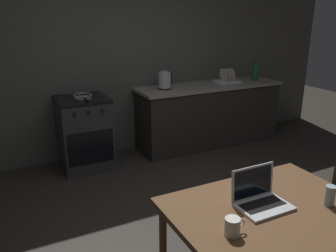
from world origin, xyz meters
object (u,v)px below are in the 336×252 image
at_px(dining_table, 270,219).
at_px(frying_pan, 83,96).
at_px(dish_rack, 227,79).
at_px(bottle, 255,71).
at_px(drinking_glass, 330,196).
at_px(stove_oven, 84,133).
at_px(electric_kettle, 165,81).
at_px(coffee_mug, 233,227).
at_px(laptop, 260,199).

xyz_separation_m(dining_table, frying_pan, (-0.48, 2.71, 0.25)).
bearing_deg(dish_rack, frying_pan, -179.20).
xyz_separation_m(bottle, drinking_glass, (-1.76, -2.81, -0.23)).
bearing_deg(dish_rack, stove_oven, -179.93).
distance_m(dining_table, electric_kettle, 2.83).
bearing_deg(drinking_glass, dining_table, 160.26).
bearing_deg(electric_kettle, bottle, -1.93).
distance_m(drinking_glass, dish_rack, 3.14).
relative_size(coffee_mug, drinking_glass, 0.96).
distance_m(bottle, drinking_glass, 3.33).
relative_size(drinking_glass, dish_rack, 0.38).
relative_size(electric_kettle, dish_rack, 0.71).
bearing_deg(dining_table, coffee_mug, -164.52).
height_order(laptop, drinking_glass, laptop).
bearing_deg(coffee_mug, dining_table, 15.48).
bearing_deg(electric_kettle, stove_oven, -179.87).
height_order(electric_kettle, frying_pan, electric_kettle).
xyz_separation_m(frying_pan, coffee_mug, (0.12, -2.81, -0.13)).
relative_size(stove_oven, frying_pan, 2.23).
bearing_deg(frying_pan, stove_oven, 110.94).
height_order(bottle, frying_pan, bottle).
bearing_deg(frying_pan, electric_kettle, 1.54).
height_order(stove_oven, frying_pan, frying_pan).
height_order(laptop, frying_pan, laptop).
bearing_deg(frying_pan, laptop, -80.39).
distance_m(dining_table, laptop, 0.14).
xyz_separation_m(coffee_mug, dish_rack, (2.01, 2.84, 0.15)).
height_order(drinking_glass, dish_rack, dish_rack).
bearing_deg(laptop, coffee_mug, -141.36).
relative_size(dining_table, laptop, 3.78).
relative_size(stove_oven, electric_kettle, 3.68).
relative_size(stove_oven, dish_rack, 2.63).
height_order(stove_oven, drinking_glass, stove_oven).
bearing_deg(laptop, bottle, 62.78).
relative_size(dining_table, dish_rack, 3.56).
relative_size(stove_oven, laptop, 2.79).
height_order(stove_oven, electric_kettle, electric_kettle).
bearing_deg(electric_kettle, frying_pan, -178.46).
height_order(frying_pan, coffee_mug, frying_pan).
bearing_deg(dish_rack, bottle, -6.12).
bearing_deg(drinking_glass, dish_rack, 65.66).
relative_size(electric_kettle, bottle, 0.82).
height_order(coffee_mug, drinking_glass, drinking_glass).
relative_size(dining_table, electric_kettle, 4.98).
bearing_deg(coffee_mug, electric_kettle, 70.78).
xyz_separation_m(laptop, dish_rack, (1.68, 2.67, 0.16)).
bearing_deg(dining_table, stove_oven, 100.25).
relative_size(dining_table, coffee_mug, 9.79).
bearing_deg(dining_table, dish_rack, 59.06).
relative_size(laptop, bottle, 1.08).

